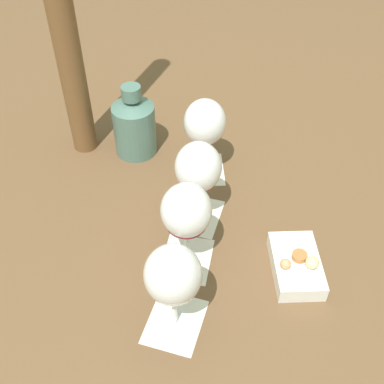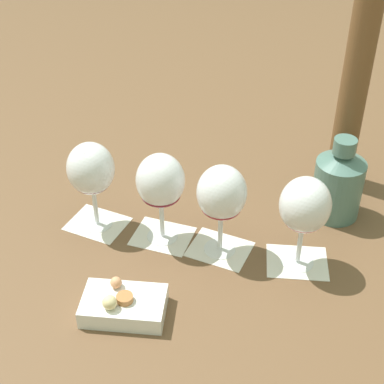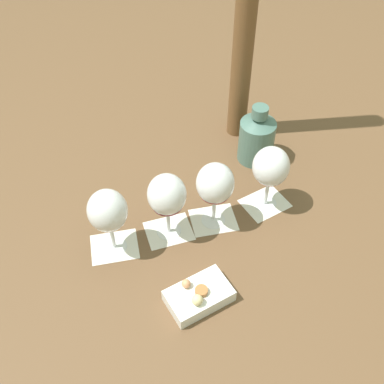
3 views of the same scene
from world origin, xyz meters
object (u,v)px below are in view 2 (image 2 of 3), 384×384
at_px(wine_glass_3, 91,172).
at_px(snack_dish, 123,305).
at_px(wine_glass_2, 161,184).
at_px(umbrella_pole, 370,2).
at_px(wine_glass_1, 222,196).
at_px(wine_glass_0, 305,208).
at_px(ceramic_vase, 338,182).

xyz_separation_m(wine_glass_3, snack_dish, (-0.22, 0.14, -0.12)).
height_order(wine_glass_2, wine_glass_3, same).
bearing_deg(umbrella_pole, wine_glass_1, 80.68).
bearing_deg(umbrella_pole, wine_glass_0, 104.23).
xyz_separation_m(wine_glass_2, snack_dish, (-0.09, 0.20, -0.12)).
distance_m(wine_glass_3, snack_dish, 0.29).
relative_size(wine_glass_0, umbrella_pole, 0.23).
distance_m(wine_glass_0, wine_glass_2, 0.28).
bearing_deg(snack_dish, wine_glass_1, -96.50).
height_order(wine_glass_0, snack_dish, wine_glass_0).
bearing_deg(wine_glass_3, snack_dish, 147.64).
bearing_deg(wine_glass_3, wine_glass_1, -157.50).
relative_size(wine_glass_2, snack_dish, 1.13).
xyz_separation_m(wine_glass_2, umbrella_pole, (-0.18, -0.42, 0.29)).
xyz_separation_m(wine_glass_0, snack_dish, (0.17, 0.31, -0.12)).
distance_m(snack_dish, umbrella_pole, 0.75).
bearing_deg(wine_glass_1, wine_glass_0, -154.29).
xyz_separation_m(wine_glass_1, wine_glass_2, (0.12, 0.04, 0.00)).
distance_m(ceramic_vase, umbrella_pole, 0.37).
bearing_deg(wine_glass_3, umbrella_pole, -122.95).
height_order(wine_glass_2, umbrella_pole, umbrella_pole).
bearing_deg(snack_dish, ceramic_vase, -106.18).
relative_size(wine_glass_1, ceramic_vase, 1.05).
bearing_deg(wine_glass_1, umbrella_pole, -99.32).
bearing_deg(wine_glass_1, wine_glass_3, 22.50).
bearing_deg(wine_glass_2, snack_dish, 113.77).
distance_m(wine_glass_0, wine_glass_3, 0.43).
xyz_separation_m(wine_glass_1, umbrella_pole, (-0.06, -0.38, 0.29)).
bearing_deg(wine_glass_1, snack_dish, 83.50).
bearing_deg(ceramic_vase, wine_glass_0, 97.24).
bearing_deg(wine_glass_2, wine_glass_1, -158.99).
distance_m(wine_glass_3, ceramic_vase, 0.52).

